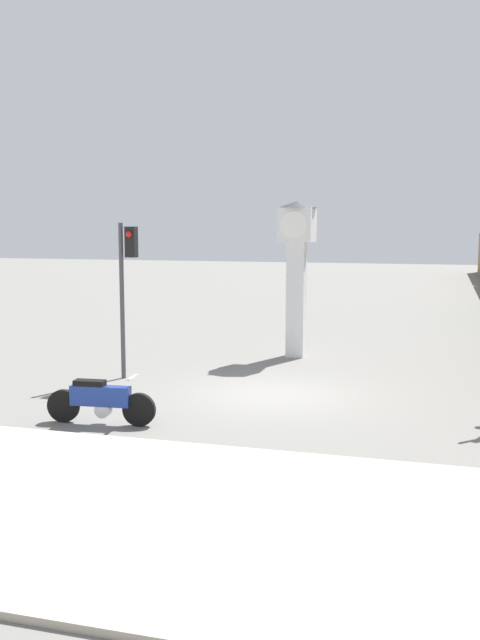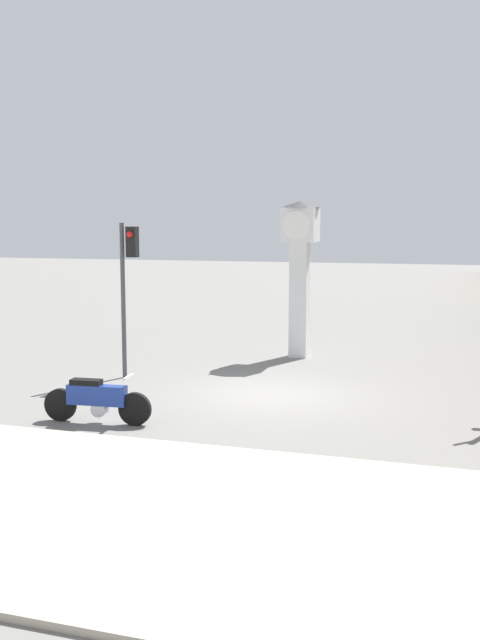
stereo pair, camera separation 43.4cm
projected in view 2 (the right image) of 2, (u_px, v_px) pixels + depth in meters
ground_plane at (270, 395)px, 17.24m from camera, size 120.00×120.00×0.00m
sidewalk_strip at (137, 509)px, 10.20m from camera, size 36.00×6.00×0.10m
motorcycle at (97, 400)px, 14.74m from camera, size 2.34×0.51×1.03m
clock_tower at (300, 254)px, 21.83m from camera, size 1.25×1.25×4.81m
traffic_light at (128, 272)px, 18.80m from camera, size 0.50×0.35×4.14m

